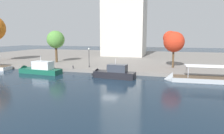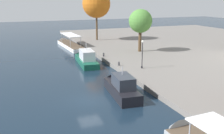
# 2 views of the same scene
# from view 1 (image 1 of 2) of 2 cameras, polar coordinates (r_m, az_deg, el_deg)

# --- Properties ---
(ground_plane) EXTENTS (220.00, 220.00, 0.00)m
(ground_plane) POSITION_cam_1_polar(r_m,az_deg,el_deg) (31.20, -0.73, -4.74)
(ground_plane) COLOR #142333
(dock_promenade) EXTENTS (120.00, 55.00, 0.64)m
(dock_promenade) POSITION_cam_1_polar(r_m,az_deg,el_deg) (64.73, 8.02, 2.63)
(dock_promenade) COLOR slate
(dock_promenade) RESTS_ON ground_plane
(motor_yacht_1) EXTENTS (10.01, 3.13, 4.63)m
(motor_yacht_1) POSITION_cam_1_polar(r_m,az_deg,el_deg) (42.01, -20.91, -0.87)
(motor_yacht_1) COLOR #14513D
(motor_yacht_1) RESTS_ON ground_plane
(motor_yacht_2) EXTENTS (8.56, 3.05, 4.22)m
(motor_yacht_2) POSITION_cam_1_polar(r_m,az_deg,el_deg) (34.92, 0.01, -2.03)
(motor_yacht_2) COLOR black
(motor_yacht_2) RESTS_ON ground_plane
(tour_boat_3) EXTENTS (12.47, 3.39, 3.85)m
(tour_boat_3) POSITION_cam_1_polar(r_m,az_deg,el_deg) (35.18, 24.42, -3.51)
(tour_boat_3) COLOR #9EA3A8
(tour_boat_3) RESTS_ON ground_plane
(mooring_bollard_0) EXTENTS (0.26, 0.26, 0.67)m
(mooring_bollard_0) POSITION_cam_1_polar(r_m,az_deg,el_deg) (42.01, -11.44, 0.04)
(mooring_bollard_0) COLOR #2D2D33
(mooring_bollard_0) RESTS_ON dock_promenade
(mooring_bollard_1) EXTENTS (0.30, 0.30, 0.67)m
(mooring_bollard_1) POSITION_cam_1_polar(r_m,az_deg,el_deg) (45.77, -19.55, 0.43)
(mooring_bollard_1) COLOR #2D2D33
(mooring_bollard_1) RESTS_ON dock_promenade
(lamp_post) EXTENTS (0.35, 0.35, 4.23)m
(lamp_post) POSITION_cam_1_polar(r_m,az_deg,el_deg) (43.06, -6.80, 3.09)
(lamp_post) COLOR black
(lamp_post) RESTS_ON dock_promenade
(tree_0) EXTENTS (4.57, 4.57, 8.29)m
(tree_0) POSITION_cam_1_polar(r_m,az_deg,el_deg) (53.31, -16.28, 7.77)
(tree_0) COLOR #4C3823
(tree_0) RESTS_ON dock_promenade
(tree_3) EXTENTS (4.56, 4.51, 8.02)m
(tree_3) POSITION_cam_1_polar(r_m,az_deg,el_deg) (44.10, 17.64, 7.37)
(tree_3) COLOR #4C3823
(tree_3) RESTS_ON dock_promenade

